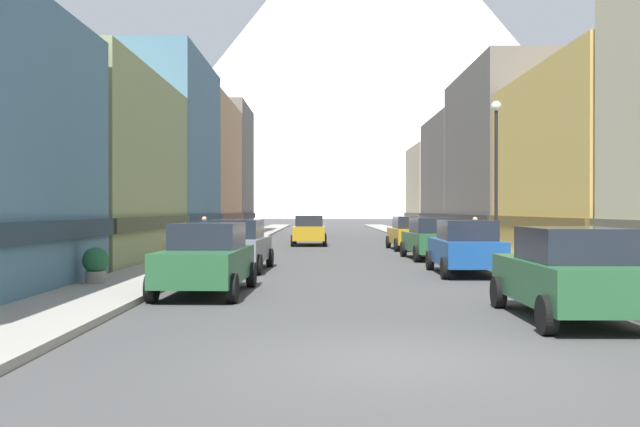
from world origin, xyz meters
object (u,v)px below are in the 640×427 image
car_right_3 (407,233)px  potted_plant_2 (639,264)px  pedestrian_2 (202,236)px  pedestrian_1 (473,236)px  car_right_2 (429,238)px  potted_plant_1 (93,264)px  streetlamp_right (494,158)px  car_left_0 (204,258)px  car_right_0 (566,273)px  car_right_1 (463,247)px  car_driving_0 (307,230)px  car_left_1 (236,245)px  trash_bin_right (581,263)px

car_right_3 → potted_plant_2: size_ratio=4.27×
potted_plant_2 → car_right_3: bearing=99.2°
pedestrian_2 → pedestrian_1: bearing=2.1°
car_right_2 → potted_plant_1: bearing=-134.5°
streetlamp_right → pedestrian_2: bearing=149.0°
potted_plant_2 → pedestrian_2: (-13.25, 14.71, 0.14)m
potted_plant_2 → pedestrian_2: size_ratio=0.63×
car_left_0 → pedestrian_1: bearing=56.0°
pedestrian_1 → car_right_0: bearing=-97.3°
car_right_1 → potted_plant_2: (3.20, -5.52, -0.12)m
potted_plant_1 → pedestrian_1: size_ratio=0.58×
car_right_2 → car_right_3: size_ratio=1.00×
car_driving_0 → pedestrian_2: pedestrian_2 is taller
car_right_1 → car_driving_0: bearing=105.8°
car_right_0 → car_right_2: bearing=90.0°
car_right_0 → streetlamp_right: streetlamp_right is taller
car_left_0 → pedestrian_1: 17.97m
car_left_1 → streetlamp_right: 9.69m
car_right_1 → pedestrian_1: 9.96m
car_right_1 → car_right_3: bearing=90.0°
car_left_0 → car_left_1: (-0.00, 6.70, 0.00)m
car_right_0 → pedestrian_2: size_ratio=2.65×
car_left_0 → potted_plant_1: (-3.20, 1.28, -0.24)m
car_left_0 → car_left_1: bearing=90.0°
car_left_0 → pedestrian_2: 14.64m
trash_bin_right → car_left_1: bearing=154.4°
car_right_3 → streetlamp_right: streetlamp_right is taller
trash_bin_right → streetlamp_right: (-1.00, 5.62, 3.34)m
car_right_0 → pedestrian_2: pedestrian_2 is taller
car_right_0 → streetlamp_right: (1.55, 11.65, 3.09)m
car_left_0 → trash_bin_right: car_left_0 is taller
car_left_1 → car_right_2: same height
car_right_1 → car_right_3: 14.16m
pedestrian_1 → car_left_0: bearing=-124.0°
potted_plant_2 → car_right_1: bearing=120.1°
car_right_0 → car_right_3: 23.60m
car_left_1 → potted_plant_1: car_left_1 is taller
car_right_0 → streetlamp_right: bearing=82.4°
car_right_1 → car_right_0: bearing=-90.0°
car_right_3 → potted_plant_1: (-10.80, -18.13, -0.24)m
car_right_1 → pedestrian_1: bearing=75.8°
car_right_0 → car_right_1: bearing=90.0°
car_left_1 → trash_bin_right: 11.26m
pedestrian_1 → pedestrian_2: size_ratio=0.98×
potted_plant_1 → streetlamp_right: streetlamp_right is taller
car_left_1 → car_driving_0: same height
car_right_1 → car_right_3: same height
car_right_3 → pedestrian_1: bearing=-61.5°
pedestrian_2 → streetlamp_right: streetlamp_right is taller
car_left_0 → car_right_0: (7.60, -4.19, 0.00)m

